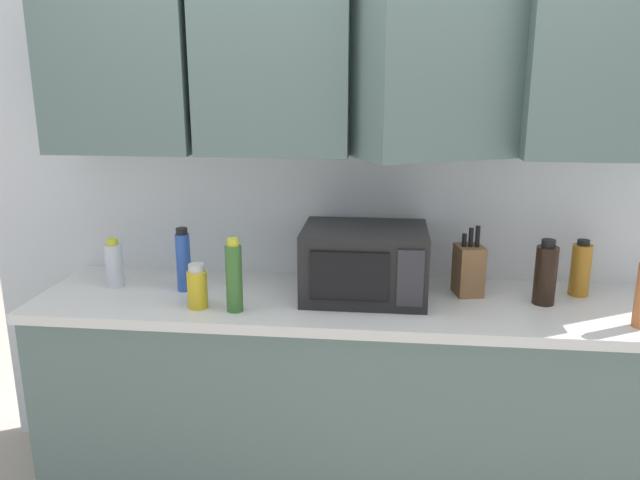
{
  "coord_description": "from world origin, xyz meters",
  "views": [
    {
      "loc": [
        0.13,
        -2.58,
        1.74
      ],
      "look_at": [
        -0.12,
        -0.25,
        1.12
      ],
      "focal_mm": 34.5,
      "sensor_mm": 36.0,
      "label": 1
    }
  ],
  "objects_px": {
    "bottle_soy_dark": "(546,274)",
    "bottle_blue_cleaner": "(183,261)",
    "bottle_green_oil": "(234,277)",
    "knife_block": "(469,269)",
    "bottle_clear_tall": "(114,264)",
    "bottle_yellow_mustard": "(197,287)",
    "microwave": "(364,263)",
    "bottle_amber_vinegar": "(581,269)"
  },
  "relations": [
    {
      "from": "bottle_soy_dark",
      "to": "bottle_yellow_mustard",
      "type": "xyz_separation_m",
      "value": [
        -1.31,
        -0.18,
        -0.04
      ]
    },
    {
      "from": "bottle_blue_cleaner",
      "to": "bottle_clear_tall",
      "type": "distance_m",
      "value": 0.3
    },
    {
      "from": "bottle_clear_tall",
      "to": "knife_block",
      "type": "bearing_deg",
      "value": 2.55
    },
    {
      "from": "knife_block",
      "to": "bottle_clear_tall",
      "type": "relative_size",
      "value": 1.38
    },
    {
      "from": "microwave",
      "to": "bottle_yellow_mustard",
      "type": "distance_m",
      "value": 0.65
    },
    {
      "from": "bottle_blue_cleaner",
      "to": "bottle_clear_tall",
      "type": "xyz_separation_m",
      "value": [
        -0.3,
        0.02,
        -0.03
      ]
    },
    {
      "from": "bottle_soy_dark",
      "to": "bottle_clear_tall",
      "type": "relative_size",
      "value": 1.23
    },
    {
      "from": "bottle_green_oil",
      "to": "bottle_amber_vinegar",
      "type": "xyz_separation_m",
      "value": [
        1.32,
        0.32,
        -0.03
      ]
    },
    {
      "from": "knife_block",
      "to": "bottle_soy_dark",
      "type": "xyz_separation_m",
      "value": [
        0.28,
        -0.08,
        0.01
      ]
    },
    {
      "from": "knife_block",
      "to": "bottle_soy_dark",
      "type": "relative_size",
      "value": 1.12
    },
    {
      "from": "knife_block",
      "to": "bottle_soy_dark",
      "type": "distance_m",
      "value": 0.29
    },
    {
      "from": "bottle_clear_tall",
      "to": "bottle_green_oil",
      "type": "bearing_deg",
      "value": -21.19
    },
    {
      "from": "bottle_amber_vinegar",
      "to": "microwave",
      "type": "bearing_deg",
      "value": -172.52
    },
    {
      "from": "bottle_green_oil",
      "to": "bottle_blue_cleaner",
      "type": "xyz_separation_m",
      "value": [
        -0.26,
        0.2,
        -0.01
      ]
    },
    {
      "from": "bottle_yellow_mustard",
      "to": "knife_block",
      "type": "bearing_deg",
      "value": 14.27
    },
    {
      "from": "knife_block",
      "to": "microwave",
      "type": "bearing_deg",
      "value": -170.11
    },
    {
      "from": "microwave",
      "to": "bottle_clear_tall",
      "type": "height_order",
      "value": "microwave"
    },
    {
      "from": "bottle_green_oil",
      "to": "bottle_blue_cleaner",
      "type": "relative_size",
      "value": 1.06
    },
    {
      "from": "bottle_green_oil",
      "to": "bottle_yellow_mustard",
      "type": "relative_size",
      "value": 1.64
    },
    {
      "from": "microwave",
      "to": "bottle_soy_dark",
      "type": "bearing_deg",
      "value": -0.44
    },
    {
      "from": "bottle_soy_dark",
      "to": "bottle_amber_vinegar",
      "type": "xyz_separation_m",
      "value": [
        0.16,
        0.12,
        -0.01
      ]
    },
    {
      "from": "bottle_blue_cleaner",
      "to": "microwave",
      "type": "bearing_deg",
      "value": 0.67
    },
    {
      "from": "knife_block",
      "to": "bottle_green_oil",
      "type": "xyz_separation_m",
      "value": [
        -0.88,
        -0.28,
        0.03
      ]
    },
    {
      "from": "bottle_green_oil",
      "to": "bottle_clear_tall",
      "type": "relative_size",
      "value": 1.36
    },
    {
      "from": "bottle_green_oil",
      "to": "bottle_clear_tall",
      "type": "xyz_separation_m",
      "value": [
        -0.56,
        0.22,
        -0.04
      ]
    },
    {
      "from": "bottle_yellow_mustard",
      "to": "bottle_soy_dark",
      "type": "bearing_deg",
      "value": 8.05
    },
    {
      "from": "bottle_green_oil",
      "to": "bottle_blue_cleaner",
      "type": "distance_m",
      "value": 0.33
    },
    {
      "from": "bottle_amber_vinegar",
      "to": "knife_block",
      "type": "bearing_deg",
      "value": -174.8
    },
    {
      "from": "knife_block",
      "to": "bottle_clear_tall",
      "type": "height_order",
      "value": "knife_block"
    },
    {
      "from": "bottle_soy_dark",
      "to": "bottle_blue_cleaner",
      "type": "relative_size",
      "value": 0.97
    },
    {
      "from": "microwave",
      "to": "bottle_blue_cleaner",
      "type": "relative_size",
      "value": 1.83
    },
    {
      "from": "bottle_soy_dark",
      "to": "bottle_yellow_mustard",
      "type": "relative_size",
      "value": 1.49
    },
    {
      "from": "knife_block",
      "to": "bottle_blue_cleaner",
      "type": "height_order",
      "value": "knife_block"
    },
    {
      "from": "microwave",
      "to": "bottle_blue_cleaner",
      "type": "distance_m",
      "value": 0.73
    },
    {
      "from": "knife_block",
      "to": "bottle_yellow_mustard",
      "type": "relative_size",
      "value": 1.67
    },
    {
      "from": "bottle_green_oil",
      "to": "bottle_amber_vinegar",
      "type": "distance_m",
      "value": 1.36
    },
    {
      "from": "knife_block",
      "to": "bottle_yellow_mustard",
      "type": "distance_m",
      "value": 1.06
    },
    {
      "from": "bottle_yellow_mustard",
      "to": "bottle_blue_cleaner",
      "type": "bearing_deg",
      "value": 121.56
    },
    {
      "from": "knife_block",
      "to": "bottle_clear_tall",
      "type": "distance_m",
      "value": 1.44
    },
    {
      "from": "bottle_soy_dark",
      "to": "bottle_amber_vinegar",
      "type": "height_order",
      "value": "bottle_soy_dark"
    },
    {
      "from": "bottle_amber_vinegar",
      "to": "bottle_blue_cleaner",
      "type": "xyz_separation_m",
      "value": [
        -1.58,
        -0.12,
        0.02
      ]
    },
    {
      "from": "bottle_green_oil",
      "to": "bottle_soy_dark",
      "type": "height_order",
      "value": "bottle_green_oil"
    }
  ]
}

